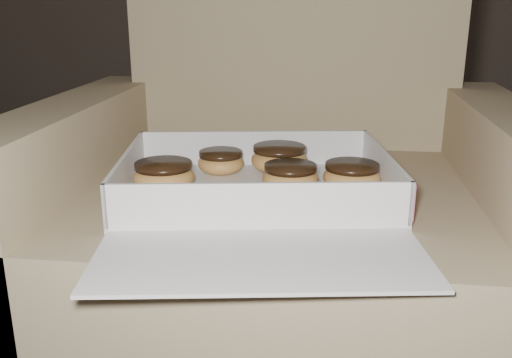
{
  "coord_description": "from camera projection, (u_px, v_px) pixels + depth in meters",
  "views": [
    {
      "loc": [
        0.03,
        -0.81,
        0.73
      ],
      "look_at": [
        -0.08,
        0.08,
        0.44
      ],
      "focal_mm": 40.0,
      "sensor_mm": 36.0,
      "label": 1
    }
  ],
  "objects": [
    {
      "name": "crumb_e",
      "position": [
        195.0,
        222.0,
        0.81
      ],
      "size": [
        0.01,
        0.01,
        0.0
      ],
      "primitive_type": "ellipsoid",
      "color": "black",
      "rests_on": "bakery_box"
    },
    {
      "name": "donut_a",
      "position": [
        352.0,
        176.0,
        0.94
      ],
      "size": [
        0.1,
        0.1,
        0.05
      ],
      "color": "#D5964A",
      "rests_on": "bakery_box"
    },
    {
      "name": "crumb_b",
      "position": [
        373.0,
        201.0,
        0.89
      ],
      "size": [
        0.01,
        0.01,
        0.0
      ],
      "primitive_type": "ellipsoid",
      "color": "black",
      "rests_on": "bakery_box"
    },
    {
      "name": "donut_e",
      "position": [
        221.0,
        161.0,
        1.04
      ],
      "size": [
        0.08,
        0.08,
        0.04
      ],
      "color": "#D5964A",
      "rests_on": "bakery_box"
    },
    {
      "name": "crumb_d",
      "position": [
        139.0,
        202.0,
        0.89
      ],
      "size": [
        0.01,
        0.01,
        0.0
      ],
      "primitive_type": "ellipsoid",
      "color": "black",
      "rests_on": "bakery_box"
    },
    {
      "name": "donut_b",
      "position": [
        279.0,
        158.0,
        1.04
      ],
      "size": [
        0.1,
        0.1,
        0.05
      ],
      "color": "#D5964A",
      "rests_on": "bakery_box"
    },
    {
      "name": "donut_d",
      "position": [
        164.0,
        176.0,
        0.94
      ],
      "size": [
        0.1,
        0.1,
        0.05
      ],
      "color": "#D5964A",
      "rests_on": "bakery_box"
    },
    {
      "name": "crumb_a",
      "position": [
        381.0,
        201.0,
        0.9
      ],
      "size": [
        0.01,
        0.01,
        0.0
      ],
      "primitive_type": "ellipsoid",
      "color": "black",
      "rests_on": "bakery_box"
    },
    {
      "name": "bakery_box",
      "position": [
        259.0,
        196.0,
        0.91
      ],
      "size": [
        0.5,
        0.56,
        0.07
      ],
      "rotation": [
        0.0,
        0.0,
        0.15
      ],
      "color": "silver",
      "rests_on": "armchair"
    },
    {
      "name": "armchair",
      "position": [
        282.0,
        235.0,
        1.1
      ],
      "size": [
        0.88,
        0.75,
        0.92
      ],
      "color": "#9C8D63",
      "rests_on": "floor"
    },
    {
      "name": "crumb_c",
      "position": [
        384.0,
        210.0,
        0.86
      ],
      "size": [
        0.01,
        0.01,
        0.0
      ],
      "primitive_type": "ellipsoid",
      "color": "black",
      "rests_on": "bakery_box"
    },
    {
      "name": "donut_c",
      "position": [
        290.0,
        177.0,
        0.94
      ],
      "size": [
        0.09,
        0.09,
        0.05
      ],
      "color": "#D5964A",
      "rests_on": "bakery_box"
    }
  ]
}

